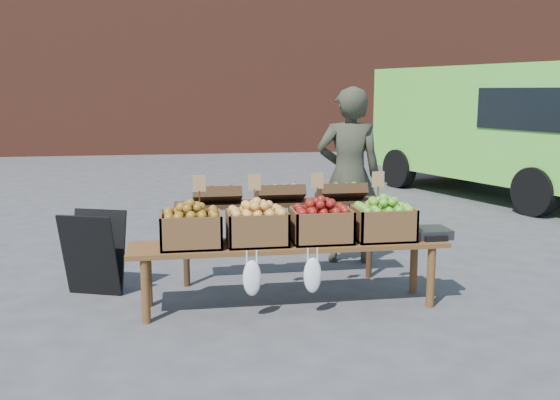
{
  "coord_description": "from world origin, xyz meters",
  "views": [
    {
      "loc": [
        -1.67,
        -5.36,
        1.85
      ],
      "look_at": [
        -0.78,
        0.22,
        0.85
      ],
      "focal_mm": 40.0,
      "sensor_mm": 36.0,
      "label": 1
    }
  ],
  "objects": [
    {
      "name": "crate_russet_pears",
      "position": [
        -1.06,
        -0.28,
        0.71
      ],
      "size": [
        0.5,
        0.4,
        0.28
      ],
      "primitive_type": null,
      "color": "gold",
      "rests_on": "display_bench"
    },
    {
      "name": "crate_red_apples",
      "position": [
        -0.51,
        -0.28,
        0.71
      ],
      "size": [
        0.5,
        0.4,
        0.28
      ],
      "primitive_type": null,
      "color": "maroon",
      "rests_on": "display_bench"
    },
    {
      "name": "chalkboard_sign",
      "position": [
        -2.48,
        0.33,
        0.39
      ],
      "size": [
        0.58,
        0.44,
        0.78
      ],
      "primitive_type": null,
      "rotation": [
        0.0,
        0.0,
        -0.35
      ],
      "color": "black",
      "rests_on": "ground"
    },
    {
      "name": "back_table",
      "position": [
        -0.75,
        0.44,
        0.52
      ],
      "size": [
        2.1,
        0.44,
        1.04
      ],
      "primitive_type": null,
      "color": "#382213",
      "rests_on": "ground"
    },
    {
      "name": "crate_golden_apples",
      "position": [
        -1.61,
        -0.28,
        0.71
      ],
      "size": [
        0.5,
        0.4,
        0.28
      ],
      "primitive_type": null,
      "color": "#9F6F21",
      "rests_on": "display_bench"
    },
    {
      "name": "display_bench",
      "position": [
        -0.78,
        -0.28,
        0.28
      ],
      "size": [
        2.7,
        0.56,
        0.57
      ],
      "primitive_type": null,
      "color": "brown",
      "rests_on": "ground"
    },
    {
      "name": "crate_green_apples",
      "position": [
        0.04,
        -0.28,
        0.71
      ],
      "size": [
        0.5,
        0.4,
        0.28
      ],
      "primitive_type": null,
      "color": "#3F802A",
      "rests_on": "display_bench"
    },
    {
      "name": "ground",
      "position": [
        0.0,
        0.0,
        0.0
      ],
      "size": [
        80.0,
        80.0,
        0.0
      ],
      "primitive_type": "plane",
      "color": "#464648"
    },
    {
      "name": "delivery_van",
      "position": [
        3.91,
        4.84,
        1.12
      ],
      "size": [
        3.84,
        5.5,
        2.25
      ],
      "primitive_type": null,
      "rotation": [
        0.0,
        0.0,
        0.34
      ],
      "color": "#64D63F",
      "rests_on": "ground"
    },
    {
      "name": "weighing_scale",
      "position": [
        0.47,
        -0.28,
        0.61
      ],
      "size": [
        0.34,
        0.3,
        0.08
      ],
      "primitive_type": "cube",
      "color": "black",
      "rests_on": "display_bench"
    },
    {
      "name": "vendor",
      "position": [
        0.1,
        1.05,
        0.94
      ],
      "size": [
        0.76,
        0.58,
        1.88
      ],
      "primitive_type": "imported",
      "rotation": [
        0.0,
        0.0,
        2.94
      ],
      "color": "#333627",
      "rests_on": "ground"
    }
  ]
}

